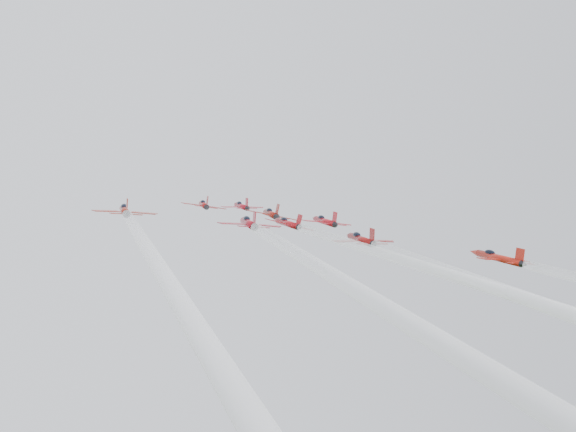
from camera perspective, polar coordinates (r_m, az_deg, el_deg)
name	(u,v)px	position (r m, az deg, el deg)	size (l,w,h in m)	color
jet_lead	(241,206)	(167.59, -3.34, 0.72)	(9.07, 11.88, 6.64)	#AC101E
jet_row2_left	(203,205)	(151.75, -6.03, 0.80)	(8.72, 11.43, 6.38)	#99100E
jet_row2_center	(271,214)	(154.52, -1.25, 0.16)	(10.37, 13.59, 7.59)	maroon
jet_row2_right	(325,221)	(157.66, 2.62, -0.36)	(10.33, 13.53, 7.56)	#B3111B
jet_center	(397,263)	(94.26, 7.76, -3.31)	(8.88, 86.59, 44.02)	#A60F15
jet_rear_farleft	(176,256)	(69.51, -7.99, -2.84)	(8.78, 85.57, 43.51)	maroon
jet_rear_left	(372,276)	(76.66, 6.01, -4.26)	(9.74, 94.95, 48.27)	#A10F1C
jet_rear_right	(547,301)	(81.78, 17.96, -5.75)	(9.73, 94.87, 48.23)	maroon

